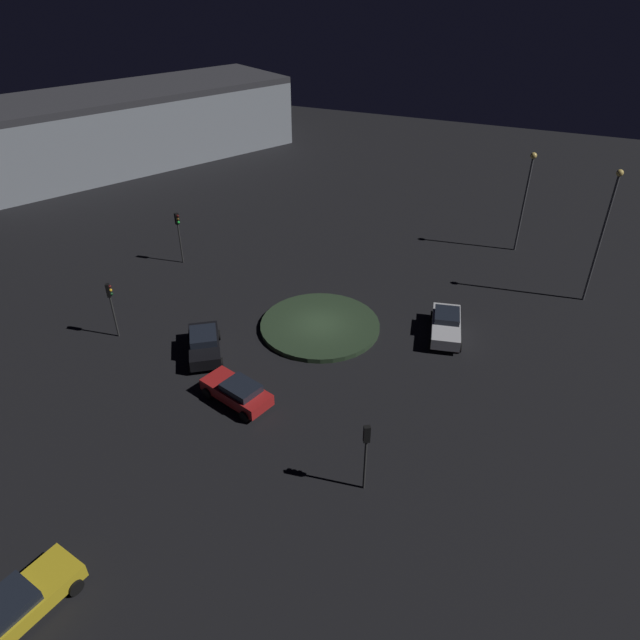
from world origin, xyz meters
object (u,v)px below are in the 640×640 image
car_red (237,391)px  streetlamp_southwest (604,226)px  traffic_light_east (178,228)px  streetlamp_southwest_near (527,190)px  car_yellow (19,604)px  traffic_light_northwest (366,445)px  traffic_light_northeast (111,300)px  car_silver (446,325)px  store_building (133,125)px  car_black (204,344)px

car_red → streetlamp_southwest: bearing=-115.3°
traffic_light_east → car_red: bearing=-28.7°
car_red → streetlamp_southwest_near: streetlamp_southwest_near is taller
car_yellow → streetlamp_southwest_near: (-13.93, -40.06, 4.51)m
car_red → streetlamp_southwest: streetlamp_southwest is taller
traffic_light_northwest → streetlamp_southwest_near: bearing=-38.2°
car_yellow → traffic_light_northeast: size_ratio=1.21×
traffic_light_northeast → streetlamp_southwest: (-28.41, -16.66, 3.00)m
car_silver → traffic_light_east: 22.19m
car_yellow → traffic_light_northwest: (-10.19, -10.91, 2.07)m
car_silver → traffic_light_northwest: size_ratio=1.22×
car_silver → streetlamp_southwest_near: (-2.83, -14.91, 4.49)m
streetlamp_southwest_near → car_yellow: bearing=70.8°
car_silver → streetlamp_southwest: bearing=123.6°
car_silver → car_red: (9.48, 11.09, -0.05)m
car_red → store_building: 47.25m
car_yellow → traffic_light_east: bearing=33.2°
car_silver → traffic_light_northwest: bearing=-14.8°
store_building → streetlamp_southwest_near: bearing=108.1°
car_silver → car_yellow: car_silver is taller
car_black → traffic_light_northeast: (6.37, 0.44, 2.03)m
car_red → traffic_light_northeast: traffic_light_northeast is taller
car_red → store_building: size_ratio=0.12×
traffic_light_east → store_building: size_ratio=0.11×
traffic_light_northwest → streetlamp_southwest_near: 29.49m
car_silver → car_black: car_black is taller
traffic_light_east → traffic_light_northeast: 10.75m
car_silver → streetlamp_southwest: size_ratio=0.50×
car_silver → traffic_light_northeast: (19.99, 8.33, 2.03)m
car_yellow → car_black: size_ratio=1.05×
car_red → streetlamp_southwest_near: 29.12m
car_black → store_building: 42.09m
streetlamp_southwest_near → car_black: bearing=54.2°
car_yellow → car_red: car_yellow is taller
streetlamp_southwest → store_building: 52.56m
traffic_light_northwest → streetlamp_southwest: 24.61m
car_black → car_yellow: bearing=154.5°
car_yellow → store_building: 57.33m
streetlamp_southwest → streetlamp_southwest_near: size_ratio=1.17×
car_yellow → traffic_light_northeast: 19.14m
car_red → streetlamp_southwest_near: bearing=-98.0°
traffic_light_east → traffic_light_northwest: bearing=-19.9°
car_yellow → store_building: bearing=44.2°
streetlamp_southwest → streetlamp_southwest_near: bearing=-49.6°
car_black → traffic_light_northwest: traffic_light_northwest is taller
car_silver → car_yellow: (11.10, 25.15, -0.03)m
streetlamp_southwest → streetlamp_southwest_near: (5.59, -6.57, -0.54)m
car_black → traffic_light_northeast: bearing=60.1°
traffic_light_northwest → streetlamp_southwest: (-9.34, -22.57, 2.99)m
car_silver → car_yellow: 27.50m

